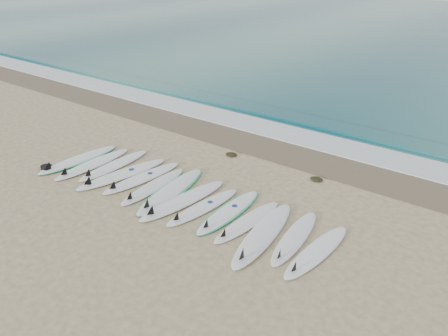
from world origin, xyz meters
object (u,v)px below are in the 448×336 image
Objects in this scene: surfboard_7 at (182,201)px; surfboard_0 at (78,160)px; surfboard_13 at (316,252)px; leash_coil at (46,167)px.

surfboard_0 is at bearing -172.66° from surfboard_7.
surfboard_0 is 1.12× the size of surfboard_13.
surfboard_7 is at bearing -173.75° from surfboard_13.
surfboard_13 is (3.62, 0.12, -0.01)m from surfboard_7.
surfboard_13 is at bearing 7.31° from leash_coil.
surfboard_0 reaches higher than leash_coil.
surfboard_0 is 0.96× the size of surfboard_7.
surfboard_13 is 8.13m from leash_coil.
surfboard_0 is 7.77m from surfboard_13.
leash_coil is at bearing -168.28° from surfboard_13.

